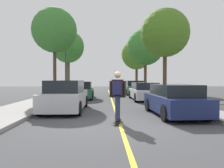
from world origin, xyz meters
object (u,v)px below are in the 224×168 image
object	(u,v)px
parked_car_left_nearest	(66,96)
skateboard	(118,121)
skateboarder	(118,93)
fire_hydrant	(47,98)
street_tree_right_far	(137,54)
parked_car_right_near	(144,91)
street_tree_left_nearest	(55,31)
parked_car_right_far	(134,88)
street_tree_right_nearest	(165,33)
streetlamp	(66,59)
parked_car_right_nearest	(174,100)
street_tree_right_near	(145,47)
street_tree_left_near	(68,47)
parked_car_left_near	(81,90)

from	to	relation	value
parked_car_left_nearest	skateboard	world-z (taller)	parked_car_left_nearest
parked_car_left_nearest	skateboarder	world-z (taller)	skateboarder
fire_hydrant	street_tree_right_far	bearing A→B (deg)	67.84
parked_car_left_nearest	parked_car_right_near	world-z (taller)	parked_car_left_nearest
street_tree_left_nearest	skateboard	bearing A→B (deg)	-65.06
parked_car_right_near	parked_car_right_far	xyz separation A→B (m)	(0.00, 5.96, 0.05)
street_tree_right_nearest	streetlamp	distance (m)	9.27
parked_car_right_nearest	street_tree_left_nearest	bearing A→B (deg)	131.54
streetlamp	skateboard	distance (m)	13.95
parked_car_right_far	street_tree_right_near	world-z (taller)	street_tree_right_near
street_tree_right_far	fire_hydrant	distance (m)	22.70
street_tree_left_near	streetlamp	xyz separation A→B (m)	(0.20, -2.47, -1.52)
street_tree_right_nearest	streetlamp	xyz separation A→B (m)	(-8.61, 2.87, -1.91)
parked_car_right_near	skateboard	world-z (taller)	parked_car_right_near
parked_car_right_far	fire_hydrant	xyz separation A→B (m)	(-6.41, -9.27, -0.21)
parked_car_right_nearest	street_tree_left_near	distance (m)	15.99
parked_car_left_nearest	street_tree_left_near	bearing A→B (deg)	99.03
parked_car_left_nearest	street_tree_left_near	xyz separation A→B (m)	(-1.95, 12.25, 4.23)
parked_car_right_far	street_tree_right_far	world-z (taller)	street_tree_right_far
fire_hydrant	parked_car_right_nearest	bearing A→B (deg)	-29.87
parked_car_right_near	street_tree_right_nearest	world-z (taller)	street_tree_right_nearest
skateboarder	parked_car_left_nearest	bearing A→B (deg)	127.06
skateboard	parked_car_right_near	bearing A→B (deg)	73.56
parked_car_left_nearest	parked_car_right_near	bearing A→B (deg)	47.96
parked_car_right_nearest	skateboarder	xyz separation A→B (m)	(-2.53, -1.61, 0.42)
parked_car_left_nearest	parked_car_right_nearest	xyz separation A→B (m)	(4.91, -1.54, -0.06)
parked_car_right_far	skateboarder	bearing A→B (deg)	-99.87
parked_car_right_nearest	parked_car_right_far	xyz separation A→B (m)	(-0.00, 12.95, 0.03)
parked_car_left_nearest	street_tree_left_nearest	bearing A→B (deg)	107.44
street_tree_right_nearest	skateboarder	bearing A→B (deg)	-114.01
street_tree_left_nearest	street_tree_left_near	size ratio (longest dim) A/B	1.06
parked_car_left_nearest	skateboard	xyz separation A→B (m)	(2.38, -3.12, -0.64)
fire_hydrant	streetlamp	bearing A→B (deg)	91.88
parked_car_left_nearest	parked_car_right_nearest	distance (m)	5.15
parked_car_right_near	parked_car_right_far	bearing A→B (deg)	90.00
parked_car_right_far	street_tree_left_near	world-z (taller)	street_tree_left_near
street_tree_left_near	skateboard	distance (m)	16.69
skateboarder	streetlamp	bearing A→B (deg)	107.72
street_tree_right_nearest	street_tree_right_near	distance (m)	8.54
parked_car_left_nearest	street_tree_left_nearest	size ratio (longest dim) A/B	0.64
fire_hydrant	parked_car_right_far	bearing A→B (deg)	55.32
parked_car_left_nearest	street_tree_right_near	distance (m)	17.55
street_tree_right_nearest	street_tree_right_far	distance (m)	15.76
skateboard	street_tree_right_near	bearing A→B (deg)	76.45
parked_car_right_far	streetlamp	distance (m)	7.39
parked_car_right_far	fire_hydrant	distance (m)	11.27
parked_car_left_near	streetlamp	xyz separation A→B (m)	(-1.75, 2.77, 2.76)
street_tree_left_near	fire_hydrant	distance (m)	11.06
street_tree_right_near	skateboard	bearing A→B (deg)	-103.55
street_tree_right_far	skateboard	distance (m)	26.70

